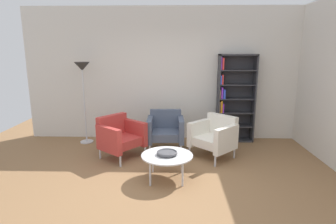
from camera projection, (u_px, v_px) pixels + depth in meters
The scene contains 9 objects.
ground_plane at pixel (167, 187), 4.14m from camera, with size 8.32×8.32×0.00m, color olive.
plaster_back_panel at pixel (170, 74), 6.23m from camera, with size 6.40×0.12×2.90m, color silver.
bookshelf_tall at pixel (233, 99), 6.11m from camera, with size 0.80×0.30×1.90m.
coffee_table_low at pixel (167, 157), 4.32m from camera, with size 0.80×0.80×0.40m.
decorative_bowl at pixel (167, 153), 4.31m from camera, with size 0.32×0.32×0.05m.
armchair_near_window at pixel (120, 136), 5.22m from camera, with size 0.94×0.95×0.78m.
armchair_corner_red at pixel (166, 129), 5.65m from camera, with size 0.73×0.68×0.78m.
armchair_by_bookshelf at pixel (215, 136), 5.23m from camera, with size 0.95×0.95×0.78m.
floor_lamp_torchiere at pixel (83, 76), 5.84m from camera, with size 0.32×0.32×1.74m.
Camera 1 is at (0.13, -3.80, 1.98)m, focal length 29.93 mm.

